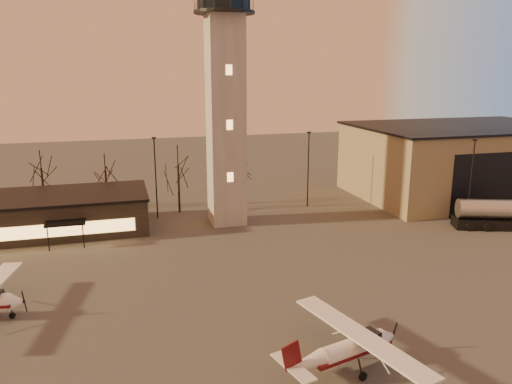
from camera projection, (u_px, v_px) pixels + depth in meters
ground at (327, 353)px, 32.63m from camera, size 220.00×220.00×0.00m
control_tower at (225, 85)px, 56.76m from camera, size 6.80×6.80×32.60m
hangar at (462, 160)px, 72.66m from camera, size 30.60×20.60×10.30m
terminal at (33, 214)px, 56.18m from camera, size 25.40×12.20×4.30m
light_poles at (229, 177)px, 60.44m from camera, size 58.50×12.25×10.14m
tree_row at (107, 166)px, 64.18m from camera, size 37.20×9.20×8.80m
cessna_front at (355, 352)px, 30.78m from camera, size 9.23×11.50×3.18m
fuel_truck at (495, 217)px, 57.99m from camera, size 9.63×5.64×3.44m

